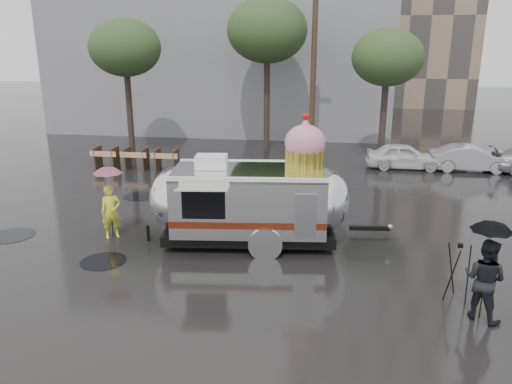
% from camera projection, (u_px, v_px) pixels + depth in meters
% --- Properties ---
extents(ground, '(120.00, 120.00, 0.00)m').
position_uv_depth(ground, '(192.00, 265.00, 13.51)').
color(ground, black).
rests_on(ground, ground).
extents(puddles, '(7.69, 7.19, 0.01)m').
position_uv_depth(puddles, '(159.00, 217.00, 17.15)').
color(puddles, black).
rests_on(puddles, ground).
extents(grey_building, '(22.00, 12.00, 13.00)m').
position_uv_depth(grey_building, '(228.00, 31.00, 34.93)').
color(grey_building, slate).
rests_on(grey_building, ground).
extents(utility_pole, '(1.60, 0.28, 9.00)m').
position_uv_depth(utility_pole, '(314.00, 66.00, 25.05)').
color(utility_pole, '#473323').
rests_on(utility_pole, ground).
extents(tree_left, '(3.64, 3.64, 6.95)m').
position_uv_depth(tree_left, '(125.00, 48.00, 25.26)').
color(tree_left, '#382D26').
rests_on(tree_left, ground).
extents(tree_mid, '(4.20, 4.20, 8.03)m').
position_uv_depth(tree_mid, '(267.00, 31.00, 25.87)').
color(tree_mid, '#382D26').
rests_on(tree_mid, ground).
extents(tree_right, '(3.36, 3.36, 6.42)m').
position_uv_depth(tree_right, '(388.00, 58.00, 23.46)').
color(tree_right, '#382D26').
rests_on(tree_right, ground).
extents(barricade_row, '(4.30, 0.80, 1.00)m').
position_uv_depth(barricade_row, '(136.00, 158.00, 23.61)').
color(barricade_row, '#473323').
rests_on(barricade_row, ground).
extents(parked_cars, '(13.20, 1.90, 1.50)m').
position_uv_depth(parked_cars, '(511.00, 157.00, 22.91)').
color(parked_cars, silver).
rests_on(parked_cars, ground).
extents(airstream_trailer, '(7.34, 3.33, 3.97)m').
position_uv_depth(airstream_trailer, '(252.00, 198.00, 14.65)').
color(airstream_trailer, silver).
rests_on(airstream_trailer, ground).
extents(person_left, '(0.71, 0.66, 1.64)m').
position_uv_depth(person_left, '(111.00, 212.00, 15.22)').
color(person_left, yellow).
rests_on(person_left, ground).
extents(umbrella_pink, '(1.05, 1.05, 2.26)m').
position_uv_depth(umbrella_pink, '(108.00, 178.00, 14.90)').
color(umbrella_pink, '#D18096').
rests_on(umbrella_pink, ground).
extents(person_right, '(1.00, 0.92, 1.85)m').
position_uv_depth(person_right, '(485.00, 280.00, 10.66)').
color(person_right, black).
rests_on(person_right, ground).
extents(umbrella_black, '(1.06, 1.06, 2.27)m').
position_uv_depth(umbrella_black, '(491.00, 237.00, 10.37)').
color(umbrella_black, black).
rests_on(umbrella_black, ground).
extents(tripod, '(0.56, 0.58, 1.42)m').
position_uv_depth(tripod, '(458.00, 267.00, 11.49)').
color(tripod, black).
rests_on(tripod, ground).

